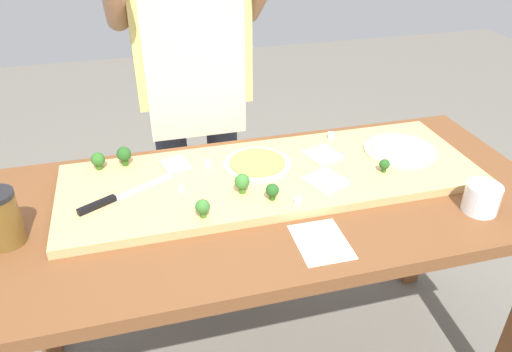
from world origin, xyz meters
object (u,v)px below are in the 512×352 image
Objects in this scene: cook_center at (192,72)px; chefs_knife at (114,198)px; pizza_slice_center at (175,165)px; broccoli_floret_front_right at (203,207)px; broccoli_floret_back_mid at (272,191)px; broccoli_floret_center_left at (124,155)px; pizza_whole_pesto_green at (257,164)px; pizza_whole_cheese_artichoke at (400,150)px; pizza_slice_near_left at (322,155)px; recipe_note at (321,242)px; cheese_crumble_b at (208,163)px; broccoli_floret_back_right at (98,160)px; broccoli_floret_center_right at (384,165)px; cheese_crumble_c at (331,135)px; flour_cup at (481,200)px; broccoli_floret_front_left at (242,182)px; prep_table at (266,227)px; pizza_slice_far_right at (325,181)px; cheese_crumble_d at (181,189)px; cheese_crumble_a at (298,200)px; sauce_jar at (1,218)px.

chefs_knife is at bearing -121.66° from cook_center.
chefs_knife is 3.51× the size of pizza_slice_center.
broccoli_floret_front_right is 0.20m from broccoli_floret_back_mid.
broccoli_floret_back_mid is at bearing -78.62° from cook_center.
pizza_whole_pesto_green is at bearing -15.79° from broccoli_floret_center_left.
pizza_whole_cheese_artichoke reaches higher than pizza_slice_near_left.
pizza_whole_cheese_artichoke is 0.53m from recipe_note.
pizza_slice_center is at bearing 166.25° from cheese_crumble_b.
pizza_slice_near_left is 0.06× the size of cook_center.
pizza_whole_cheese_artichoke is 4.24× the size of broccoli_floret_back_right.
broccoli_floret_center_right is at bearing -17.89° from broccoli_floret_center_left.
cook_center is at bearing 107.34° from pizza_whole_pesto_green.
chefs_knife is 0.76m from cheese_crumble_c.
flour_cup reaches higher than broccoli_floret_front_right.
cheese_crumble_b is at bearing 22.61° from chefs_knife.
cheese_crumble_c is (0.69, 0.01, -0.03)m from broccoli_floret_center_left.
cook_center reaches higher than recipe_note.
cheese_crumble_b reaches higher than chefs_knife.
cheese_crumble_c is at bearing 65.19° from recipe_note.
cheese_crumble_b is (-0.07, 0.17, -0.02)m from broccoli_floret_front_left.
recipe_note is (0.07, -0.37, -0.03)m from pizza_whole_pesto_green.
pizza_slice_far_right is at bearing -4.82° from prep_table.
pizza_whole_pesto_green is 2.10× the size of pizza_slice_near_left.
pizza_slice_center is 5.09× the size of cheese_crumble_d.
cheese_crumble_c is 1.38× the size of cheese_crumble_d.
prep_table is 0.55m from broccoli_floret_back_right.
pizza_whole_pesto_green is at bearing 18.55° from cheese_crumble_d.
broccoli_floret_back_mid is 0.20m from recipe_note.
cook_center is (-0.05, 0.55, 0.14)m from broccoli_floret_front_left.
pizza_slice_far_right is 0.25m from recipe_note.
cheese_crumble_a is at bearing -43.33° from pizza_slice_center.
pizza_slice_far_right is 0.69m from broccoli_floret_back_right.
broccoli_floret_back_right and flour_cup have the same top height.
pizza_whole_pesto_green is 0.16m from broccoli_floret_front_left.
broccoli_floret_front_left is 0.61× the size of flour_cup.
broccoli_floret_front_right reaches higher than cheese_crumble_a.
broccoli_floret_front_left reaches higher than cheese_crumble_a.
chefs_knife is at bearing 163.69° from cheese_crumble_a.
cook_center reaches higher than chefs_knife.
pizza_whole_pesto_green is 0.65m from flour_cup.
sauce_jar reaches higher than chefs_knife.
pizza_slice_far_right is 0.06× the size of cook_center.
cheese_crumble_a reaches higher than recipe_note.
pizza_slice_far_right is 0.16m from pizza_slice_near_left.
cheese_crumble_d is at bearing -161.45° from pizza_whole_pesto_green.
sauce_jar is at bearing -129.80° from broccoli_floret_back_right.
cook_center is at bearing 117.78° from pizza_slice_far_right.
broccoli_floret_center_left is 0.04× the size of cook_center.
cheese_crumble_d is (-0.24, 0.05, 0.15)m from prep_table.
cheese_crumble_d reaches higher than recipe_note.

